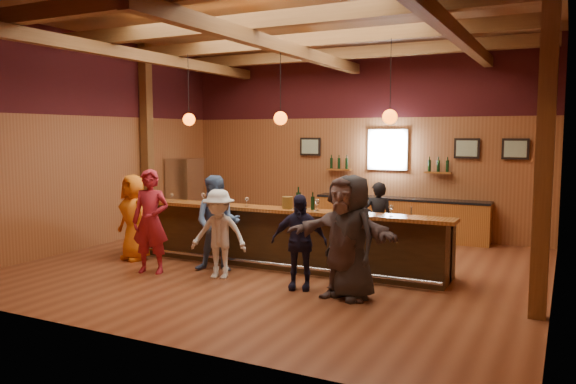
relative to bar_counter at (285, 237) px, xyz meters
name	(u,v)px	position (x,y,z in m)	size (l,w,h in m)	color
room	(282,89)	(-0.02, -0.09, 2.69)	(9.04, 9.00, 4.52)	brown
bar_counter	(285,237)	(0.00, 0.00, 0.00)	(6.30, 1.07, 1.11)	black
back_bar_cabinet	(400,218)	(1.18, 3.57, -0.05)	(4.00, 0.52, 0.95)	brown
window	(388,150)	(0.78, 3.80, 1.53)	(0.95, 0.09, 0.95)	silver
framed_pictures	(425,148)	(1.65, 3.79, 1.58)	(5.35, 0.05, 0.45)	black
wine_shelves	(387,168)	(0.78, 3.73, 1.10)	(3.00, 0.18, 0.30)	brown
pendant_lights	(280,118)	(-0.02, -0.15, 2.19)	(4.24, 0.24, 1.37)	black
stainless_fridge	(185,194)	(-4.12, 2.45, 0.38)	(0.70, 0.70, 1.80)	silver
customer_orange	(134,217)	(-2.82, -0.88, 0.30)	(0.81, 0.52, 1.65)	orange
customer_redvest	(151,221)	(-1.85, -1.54, 0.39)	(0.66, 0.43, 1.82)	maroon
customer_denim	(217,223)	(-0.88, -0.90, 0.33)	(0.83, 0.64, 1.70)	#496593
customer_white	(219,234)	(-0.58, -1.31, 0.23)	(0.97, 0.56, 1.50)	silver
customer_navy	(299,242)	(0.91, -1.31, 0.23)	(0.88, 0.37, 1.50)	#1A1932
customer_brown	(344,237)	(1.72, -1.49, 0.39)	(1.70, 0.54, 1.83)	#5E4C4B
customer_dark	(352,237)	(1.82, -1.42, 0.40)	(0.90, 0.58, 1.84)	#242426
bartender	(378,221)	(1.39, 1.21, 0.23)	(0.55, 0.36, 1.51)	black
ice_bucket	(287,203)	(0.21, -0.33, 0.69)	(0.19, 0.19, 0.21)	olive
bottle_a	(298,200)	(0.39, -0.24, 0.74)	(0.08, 0.08, 0.39)	black
bottle_b	(313,203)	(0.67, -0.26, 0.71)	(0.07, 0.07, 0.31)	black
glass_a	(156,192)	(-2.77, -0.26, 0.73)	(0.09, 0.09, 0.20)	silver
glass_b	(172,196)	(-2.26, -0.43, 0.71)	(0.07, 0.07, 0.16)	silver
glass_c	(203,196)	(-1.57, -0.35, 0.73)	(0.09, 0.09, 0.20)	silver
glass_d	(220,198)	(-1.14, -0.43, 0.72)	(0.08, 0.08, 0.18)	silver
glass_e	(247,200)	(-0.60, -0.36, 0.71)	(0.07, 0.07, 0.17)	silver
glass_f	(317,202)	(0.77, -0.32, 0.73)	(0.09, 0.09, 0.20)	silver
glass_g	(349,206)	(1.36, -0.30, 0.70)	(0.07, 0.07, 0.16)	silver
glass_h	(391,208)	(2.11, -0.41, 0.72)	(0.08, 0.08, 0.19)	silver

